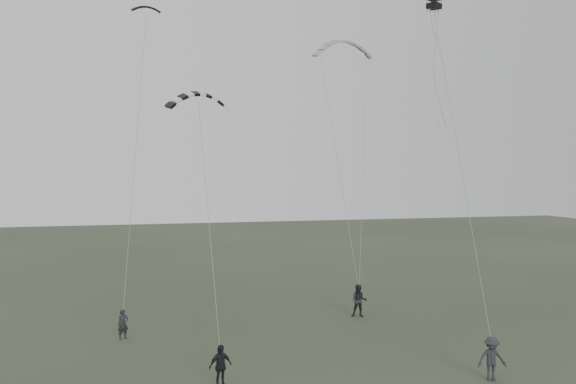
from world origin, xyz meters
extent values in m
plane|color=#313C29|center=(0.00, 0.00, 0.00)|extent=(140.00, 140.00, 0.00)
imported|color=black|center=(-7.11, 5.57, 0.75)|extent=(0.64, 0.53, 1.50)
imported|color=black|center=(6.00, 6.75, 0.94)|extent=(1.12, 1.01, 1.88)
imported|color=black|center=(-3.18, -1.94, 0.83)|extent=(1.06, 0.75, 1.67)
imported|color=#292A2E|center=(7.51, -3.92, 0.89)|extent=(1.26, 0.88, 1.78)
camera|label=1|loc=(-5.91, -23.53, 8.38)|focal=35.00mm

